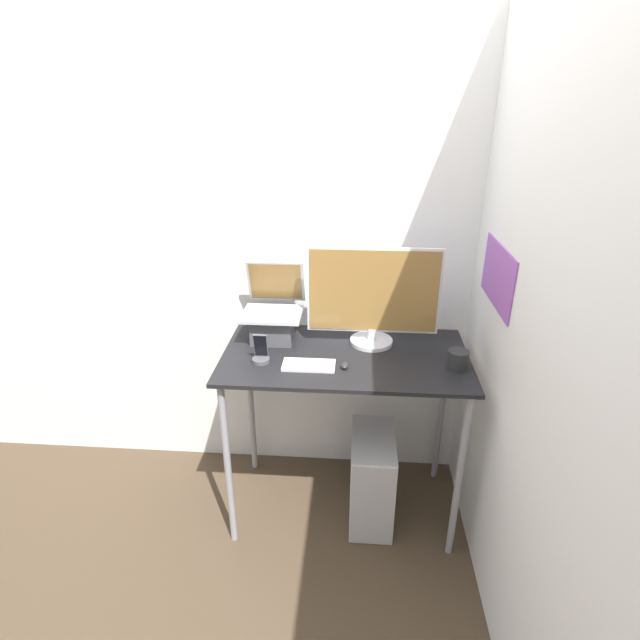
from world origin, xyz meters
The scene contains 11 objects.
ground_plane centered at (0.00, 0.00, 0.00)m, with size 12.00×12.00×0.00m, color #473828.
wall_back centered at (0.00, 0.74, 1.30)m, with size 6.00×0.05×2.60m.
wall_side_right centered at (0.68, 0.00, 1.30)m, with size 0.06×6.00×2.60m.
desk centered at (0.00, 0.33, 0.85)m, with size 1.20×0.65×0.96m.
laptop centered at (-0.38, 0.47, 1.07)m, with size 0.30×0.31×0.38m.
monitor centered at (0.13, 0.46, 1.20)m, with size 0.65×0.22×0.50m.
keyboard centered at (-0.17, 0.19, 0.97)m, with size 0.25×0.12×0.02m.
mouse centered at (0.00, 0.19, 0.97)m, with size 0.04×0.06×0.03m.
cell_phone centered at (-0.40, 0.23, 1.00)m, with size 0.08×0.08×0.14m.
computer_tower centered at (0.16, 0.26, 0.26)m, with size 0.22×0.41×0.51m.
mug centered at (0.52, 0.24, 1.00)m, with size 0.10×0.10×0.09m.
Camera 1 is at (0.04, -1.83, 2.11)m, focal length 28.00 mm.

